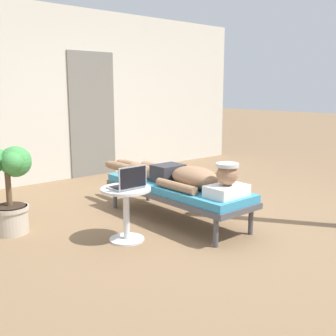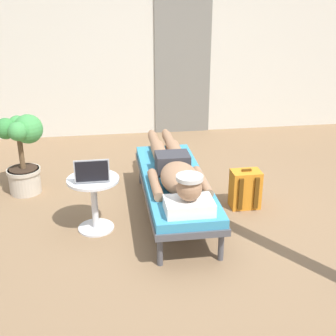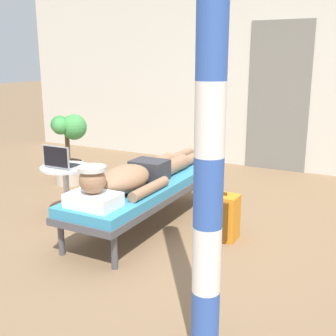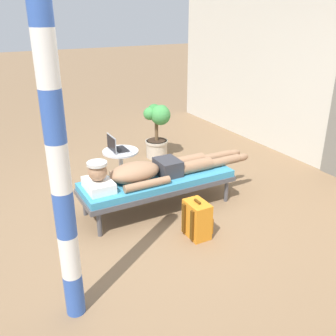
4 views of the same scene
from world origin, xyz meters
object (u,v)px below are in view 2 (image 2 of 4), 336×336
Objects in this scene: side_table at (94,195)px; backpack at (245,189)px; potted_plant at (22,149)px; lounge_chair at (175,184)px; laptop at (92,175)px; person_reclining at (176,170)px.

side_table reaches higher than backpack.
backpack is at bearing -17.08° from potted_plant.
lounge_chair is 4.43× the size of backpack.
laptop is (-0.00, -0.05, 0.23)m from side_table.
side_table is 1.23× the size of backpack.
person_reclining is 0.81m from side_table.
laptop is (-0.78, -0.14, 0.06)m from person_reclining.
potted_plant is at bearing 162.92° from backpack.
potted_plant is at bearing 127.34° from laptop.
potted_plant is (-1.54, 0.79, 0.16)m from lounge_chair.
person_reclining is 0.80m from laptop.
backpack is 2.42m from potted_plant.
laptop reaches higher than side_table.
person_reclining is (0.00, -0.06, 0.17)m from lounge_chair.
laptop is at bearing -169.54° from person_reclining.
potted_plant is (-1.54, 0.85, -0.01)m from person_reclining.
side_table is 1.56m from backpack.
side_table is at bearing -171.15° from backpack.
laptop reaches higher than backpack.
person_reclining is at bearing -169.03° from backpack.
lounge_chair is 0.18m from person_reclining.
side_table is 1.22m from potted_plant.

